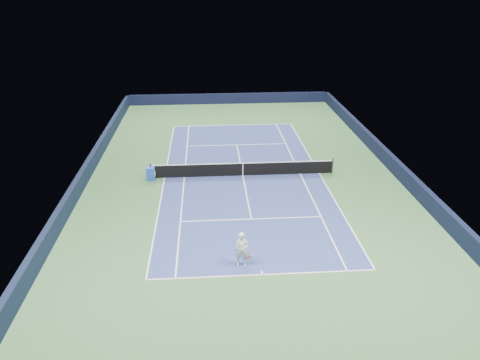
{
  "coord_description": "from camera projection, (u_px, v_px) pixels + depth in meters",
  "views": [
    {
      "loc": [
        -2.41,
        -30.21,
        13.18
      ],
      "look_at": [
        -0.42,
        -3.0,
        1.0
      ],
      "focal_mm": 35.0,
      "sensor_mm": 36.0,
      "label": 1
    }
  ],
  "objects": [
    {
      "name": "service_line_near",
      "position": [
        251.0,
        219.0,
        27.21
      ],
      "size": [
        8.23,
        0.08,
        0.0
      ],
      "primitive_type": "cube",
      "color": "white",
      "rests_on": "ground"
    },
    {
      "name": "wall_far",
      "position": [
        229.0,
        99.0,
        50.88
      ],
      "size": [
        22.0,
        0.35,
        1.1
      ],
      "primitive_type": "cube",
      "color": "black",
      "rests_on": "ground"
    },
    {
      "name": "sideline_doubles_left",
      "position": [
        165.0,
        178.0,
        32.68
      ],
      "size": [
        0.08,
        23.77,
        0.0
      ],
      "primitive_type": "cube",
      "color": "white",
      "rests_on": "ground"
    },
    {
      "name": "sponsor_cube",
      "position": [
        151.0,
        174.0,
        32.2
      ],
      "size": [
        0.59,
        0.52,
        0.9
      ],
      "color": "#1D44AE",
      "rests_on": "ground"
    },
    {
      "name": "court_surface",
      "position": [
        243.0,
        175.0,
        33.05
      ],
      "size": [
        10.97,
        23.77,
        0.01
      ],
      "primitive_type": "cube",
      "color": "navy",
      "rests_on": "ground"
    },
    {
      "name": "tennis_net",
      "position": [
        243.0,
        169.0,
        32.84
      ],
      "size": [
        12.9,
        0.1,
        1.07
      ],
      "color": "black",
      "rests_on": "ground"
    },
    {
      "name": "service_line_far",
      "position": [
        237.0,
        145.0,
        38.87
      ],
      "size": [
        8.23,
        0.08,
        0.0
      ],
      "primitive_type": "cube",
      "color": "white",
      "rests_on": "ground"
    },
    {
      "name": "tennis_player",
      "position": [
        242.0,
        250.0,
        22.6
      ],
      "size": [
        0.82,
        1.28,
        2.12
      ],
      "color": "silver",
      "rests_on": "ground"
    },
    {
      "name": "center_mark_far",
      "position": [
        233.0,
        126.0,
        43.73
      ],
      "size": [
        0.08,
        0.3,
        0.0
      ],
      "primitive_type": "cube",
      "color": "white",
      "rests_on": "ground"
    },
    {
      "name": "center_mark_near",
      "position": [
        262.0,
        273.0,
        22.36
      ],
      "size": [
        0.08,
        0.3,
        0.0
      ],
      "primitive_type": "cube",
      "color": "white",
      "rests_on": "ground"
    },
    {
      "name": "sideline_singles_left",
      "position": [
        184.0,
        177.0,
        32.77
      ],
      "size": [
        0.08,
        23.77,
        0.0
      ],
      "primitive_type": "cube",
      "color": "white",
      "rests_on": "ground"
    },
    {
      "name": "sideline_singles_right",
      "position": [
        300.0,
        174.0,
        33.32
      ],
      "size": [
        0.08,
        23.77,
        0.0
      ],
      "primitive_type": "cube",
      "color": "white",
      "rests_on": "ground"
    },
    {
      "name": "ground",
      "position": [
        243.0,
        175.0,
        33.05
      ],
      "size": [
        40.0,
        40.0,
        0.0
      ],
      "primitive_type": "plane",
      "color": "#335B32",
      "rests_on": "ground"
    },
    {
      "name": "sideline_doubles_right",
      "position": [
        319.0,
        173.0,
        33.41
      ],
      "size": [
        0.08,
        23.77,
        0.0
      ],
      "primitive_type": "cube",
      "color": "white",
      "rests_on": "ground"
    },
    {
      "name": "wall_left",
      "position": [
        86.0,
        173.0,
        32.1
      ],
      "size": [
        0.35,
        40.0,
        1.1
      ],
      "primitive_type": "cube",
      "color": "black",
      "rests_on": "ground"
    },
    {
      "name": "center_service_line",
      "position": [
        243.0,
        175.0,
        33.04
      ],
      "size": [
        0.08,
        12.8,
        0.0
      ],
      "primitive_type": "cube",
      "color": "white",
      "rests_on": "ground"
    },
    {
      "name": "baseline_far",
      "position": [
        233.0,
        125.0,
        43.87
      ],
      "size": [
        10.97,
        0.08,
        0.0
      ],
      "primitive_type": "cube",
      "color": "white",
      "rests_on": "ground"
    },
    {
      "name": "baseline_near",
      "position": [
        262.0,
        275.0,
        22.22
      ],
      "size": [
        10.97,
        0.08,
        0.0
      ],
      "primitive_type": "cube",
      "color": "white",
      "rests_on": "ground"
    },
    {
      "name": "wall_right",
      "position": [
        393.0,
        164.0,
        33.54
      ],
      "size": [
        0.35,
        40.0,
        1.1
      ],
      "primitive_type": "cube",
      "color": "black",
      "rests_on": "ground"
    }
  ]
}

